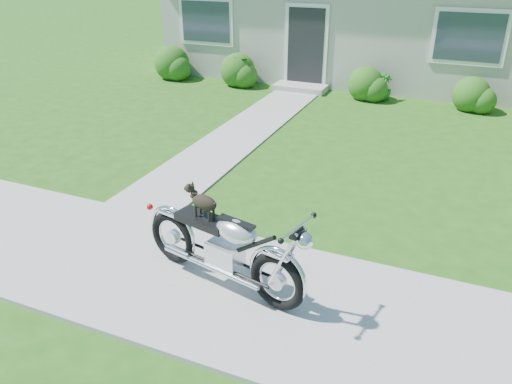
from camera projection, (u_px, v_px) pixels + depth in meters
ground at (188, 277)px, 5.89m from camera, size 80.00×80.00×0.00m
sidewalk at (188, 275)px, 5.88m from camera, size 24.00×2.20×0.04m
walkway at (246, 131)px, 10.54m from camera, size 1.20×8.00×0.03m
shrub_row at (320, 79)px, 13.05m from camera, size 10.67×1.02×1.02m
potted_plant_left at (242, 70)px, 13.89m from camera, size 0.80×0.72×0.83m
potted_plant_right at (384, 87)px, 12.54m from camera, size 0.54×0.54×0.68m
motorcycle_with_dog at (224, 246)px, 5.48m from camera, size 2.20×0.80×1.13m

